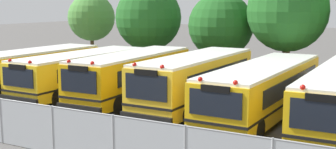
% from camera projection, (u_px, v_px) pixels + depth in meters
% --- Properties ---
extents(ground_plane, '(160.00, 160.00, 0.00)m').
position_uv_depth(ground_plane, '(194.00, 108.00, 22.49)').
color(ground_plane, '#514F4C').
extents(school_bus_0, '(2.77, 9.62, 2.53)m').
position_uv_depth(school_bus_0, '(33.00, 68.00, 27.17)').
color(school_bus_0, '#EAA80C').
rests_on(school_bus_0, ground_plane).
extents(school_bus_1, '(2.69, 9.64, 2.51)m').
position_uv_depth(school_bus_1, '(82.00, 71.00, 25.77)').
color(school_bus_1, yellow).
rests_on(school_bus_1, ground_plane).
extents(school_bus_2, '(2.68, 9.30, 2.70)m').
position_uv_depth(school_bus_2, '(132.00, 75.00, 23.93)').
color(school_bus_2, '#EAA80C').
rests_on(school_bus_2, ground_plane).
extents(school_bus_3, '(2.55, 9.42, 2.79)m').
position_uv_depth(school_bus_3, '(196.00, 80.00, 22.20)').
color(school_bus_3, yellow).
rests_on(school_bus_3, ground_plane).
extents(school_bus_4, '(2.78, 10.97, 2.58)m').
position_uv_depth(school_bus_4, '(264.00, 88.00, 20.49)').
color(school_bus_4, yellow).
rests_on(school_bus_4, ground_plane).
extents(tree_0, '(3.89, 3.89, 6.01)m').
position_uv_depth(tree_0, '(92.00, 16.00, 37.17)').
color(tree_0, '#4C3823').
rests_on(tree_0, ground_plane).
extents(tree_1, '(4.76, 4.76, 6.54)m').
position_uv_depth(tree_1, '(149.00, 18.00, 32.42)').
color(tree_1, '#4C3823').
rests_on(tree_1, ground_plane).
extents(tree_2, '(4.32, 4.32, 5.90)m').
position_uv_depth(tree_2, '(222.00, 26.00, 29.82)').
color(tree_2, '#4C3823').
rests_on(tree_2, ground_plane).
extents(tree_3, '(4.88, 4.88, 7.16)m').
position_uv_depth(tree_3, '(291.00, 10.00, 26.92)').
color(tree_3, '#4C3823').
rests_on(tree_3, ground_plane).
extents(chainlink_fence, '(28.27, 0.07, 1.73)m').
position_uv_depth(chainlink_fence, '(82.00, 134.00, 14.94)').
color(chainlink_fence, '#9EA0A3').
rests_on(chainlink_fence, ground_plane).
extents(traffic_cone, '(0.49, 0.49, 0.64)m').
position_uv_depth(traffic_cone, '(41.00, 128.00, 17.79)').
color(traffic_cone, '#EA5914').
rests_on(traffic_cone, ground_plane).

